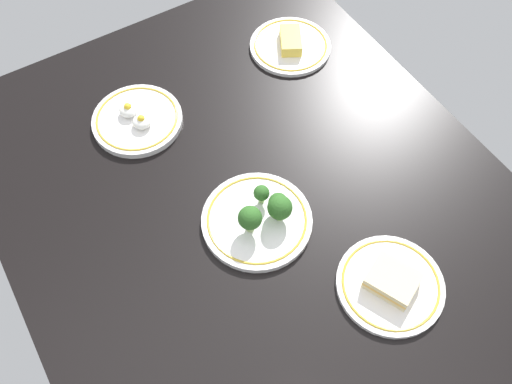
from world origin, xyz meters
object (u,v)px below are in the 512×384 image
Objects in this scene: plate_eggs at (137,119)px; plate_cheese at (290,45)px; plate_sandwich at (391,284)px; plate_broccoli at (260,217)px.

plate_eggs is 1.01× the size of plate_cheese.
plate_sandwich is at bearing 163.18° from plate_cheese.
plate_broccoli is at bearing -164.64° from plate_eggs.
plate_sandwich is at bearing -150.97° from plate_broccoli.
plate_cheese is at bearing -16.82° from plate_sandwich.
plate_sandwich is 65.11cm from plate_eggs.
plate_cheese is 0.90× the size of plate_broccoli.
plate_broccoli reaches higher than plate_sandwich.
plate_broccoli is (24.48, 13.59, 0.86)cm from plate_sandwich.
plate_sandwich is at bearing -158.80° from plate_eggs.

